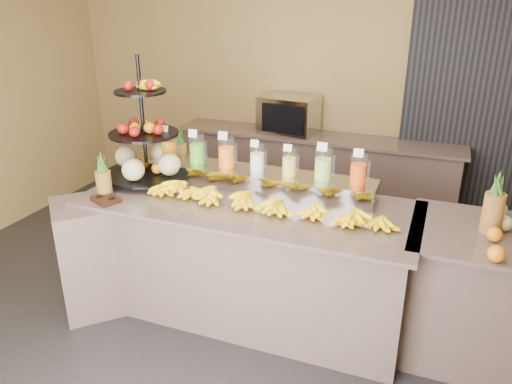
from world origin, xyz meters
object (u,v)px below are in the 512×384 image
Objects in this scene: fruit_stand at (151,151)px; oven_warmer at (289,115)px; condiment_caddy at (106,200)px; banana_heap at (264,200)px; pitcher_tray at (257,180)px.

oven_warmer is at bearing 67.44° from fruit_stand.
fruit_stand is 1.68× the size of oven_warmer.
condiment_caddy is 2.42m from oven_warmer.
fruit_stand is 1.90m from oven_warmer.
fruit_stand reaches higher than oven_warmer.
banana_heap is 3.21× the size of oven_warmer.
oven_warmer reaches higher than banana_heap.
fruit_stand is (-0.87, -0.13, 0.18)m from pitcher_tray.
fruit_stand is at bearing 80.87° from condiment_caddy.
oven_warmer is (0.59, 1.80, -0.05)m from fruit_stand.
banana_heap is 1.90× the size of fruit_stand.
condiment_caddy is at bearing -103.56° from fruit_stand.
oven_warmer is (-0.46, 2.02, 0.13)m from banana_heap.
pitcher_tray is at bearing -73.88° from oven_warmer.
pitcher_tray is at bearing 34.25° from condiment_caddy.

